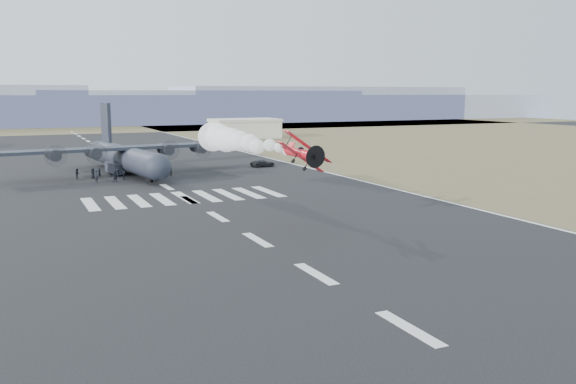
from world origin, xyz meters
TOP-DOWN VIEW (x-y plane):
  - ground at (0.00, 0.00)m, footprint 500.00×500.00m
  - scrub_far at (0.00, 230.00)m, footprint 500.00×80.00m
  - runway_markings at (0.00, 60.00)m, footprint 60.00×260.00m
  - ridge_seg_d at (0.00, 260.00)m, footprint 150.00×50.00m
  - ridge_seg_e at (65.00, 260.00)m, footprint 150.00×50.00m
  - ridge_seg_f at (130.00, 260.00)m, footprint 150.00×50.00m
  - ridge_seg_g at (195.00, 260.00)m, footprint 150.00×50.00m
  - hangar_right at (46.00, 150.00)m, footprint 20.50×12.50m
  - aerobatic_biplane at (6.49, 27.92)m, footprint 5.46×5.72m
  - smoke_trail at (5.16, 48.42)m, footprint 4.00×24.44m
  - transport_aircraft at (-2.65, 77.91)m, footprint 41.29×33.88m
  - support_vehicle at (22.42, 77.52)m, footprint 4.83×2.67m
  - crew_a at (-7.61, 74.45)m, footprint 0.73×0.71m
  - crew_b at (3.50, 72.21)m, footprint 0.69×0.94m
  - crew_c at (-4.99, 72.81)m, footprint 1.00×1.08m
  - crew_d at (-4.32, 70.63)m, footprint 0.75×1.14m
  - crew_e at (-8.62, 74.43)m, footprint 0.88×0.92m
  - crew_f at (-6.08, 68.40)m, footprint 1.57×0.52m
  - crew_g at (-8.74, 69.19)m, footprint 0.81×0.87m
  - crew_h at (-10.99, 74.67)m, footprint 0.52×0.83m

SIDE VIEW (x-z plane):
  - ground at x=0.00m, z-range 0.00..0.00m
  - scrub_far at x=0.00m, z-range 0.00..0.00m
  - runway_markings at x=0.00m, z-range 0.00..0.01m
  - support_vehicle at x=22.42m, z-range 0.00..1.28m
  - crew_a at x=-7.61m, z-range 0.00..1.55m
  - crew_c at x=-4.99m, z-range 0.00..1.57m
  - crew_e at x=-8.62m, z-range 0.00..1.62m
  - crew_h at x=-10.99m, z-range 0.00..1.68m
  - crew_f at x=-6.08m, z-range 0.00..1.69m
  - crew_b at x=3.50m, z-range 0.00..1.75m
  - crew_d at x=-4.32m, z-range 0.00..1.78m
  - crew_g at x=-8.74m, z-range 0.00..1.89m
  - hangar_right at x=46.00m, z-range 0.06..5.96m
  - transport_aircraft at x=-2.65m, z-range -2.89..9.03m
  - ridge_seg_d at x=0.00m, z-range 0.00..13.00m
  - ridge_seg_g at x=195.00m, z-range 0.00..13.00m
  - ridge_seg_e at x=65.00m, z-range 0.00..15.00m
  - aerobatic_biplane at x=6.49m, z-range 5.24..9.93m
  - smoke_trail at x=5.16m, z-range 5.74..9.74m
  - ridge_seg_f at x=130.00m, z-range 0.00..17.00m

